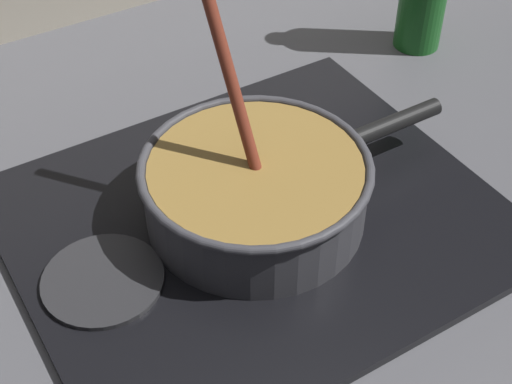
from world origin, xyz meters
The scene contains 5 objects.
ground centered at (0.00, 0.00, -0.02)m, with size 2.40×1.60×0.04m, color #4C4C51.
hob_plate centered at (0.00, 0.22, 0.01)m, with size 0.56×0.48×0.01m, color black.
burner_ring centered at (0.00, 0.22, 0.02)m, with size 0.17×0.17×0.01m, color #592D0C.
spare_burner centered at (-0.20, 0.22, 0.01)m, with size 0.14×0.14×0.01m, color #262628.
cooking_pan centered at (0.00, 0.22, 0.06)m, with size 0.41×0.27×0.29m.
Camera 1 is at (-0.33, -0.33, 0.64)m, focal length 52.72 mm.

